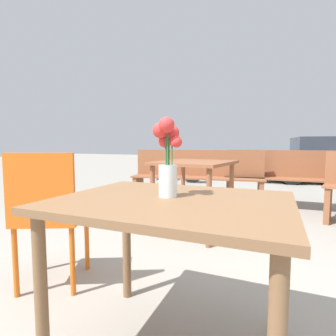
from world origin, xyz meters
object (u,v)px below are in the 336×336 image
object	(u,v)px
table_back	(194,173)
bicycle	(176,169)
bench_middle	(197,175)
table_front	(172,221)
cafe_chair	(48,211)
bench_far	(289,176)
flower_vase	(168,159)

from	to	relation	value
table_back	bicycle	size ratio (longest dim) A/B	0.57
bench_middle	table_front	bearing A→B (deg)	-73.19
table_front	cafe_chair	xyz separation A→B (m)	(-0.94, 0.16, -0.09)
bench_far	bicycle	distance (m)	3.22
flower_vase	cafe_chair	size ratio (longest dim) A/B	0.39
cafe_chair	bench_middle	world-z (taller)	cafe_chair
cafe_chair	bench_middle	size ratio (longest dim) A/B	0.44
flower_vase	bicycle	xyz separation A→B (m)	(-2.14, 5.05, -0.54)
bench_middle	bench_far	distance (m)	1.34
flower_vase	bench_far	size ratio (longest dim) A/B	0.19
bench_middle	bench_far	xyz separation A→B (m)	(1.28, 0.41, -0.01)
bench_middle	bicycle	world-z (taller)	bench_middle
flower_vase	bench_middle	world-z (taller)	flower_vase
table_front	flower_vase	distance (m)	0.27
table_front	bench_far	xyz separation A→B (m)	(0.44, 3.19, -0.13)
flower_vase	cafe_chair	xyz separation A→B (m)	(-0.90, 0.13, -0.36)
bench_middle	bicycle	bearing A→B (deg)	120.10
bench_far	flower_vase	bearing A→B (deg)	-98.47
cafe_chair	table_back	world-z (taller)	cafe_chair
table_front	cafe_chair	bearing A→B (deg)	170.23
table_back	flower_vase	bearing A→B (deg)	-74.59
table_front	cafe_chair	distance (m)	0.95
flower_vase	cafe_chair	world-z (taller)	flower_vase
table_front	table_back	world-z (taller)	table_back
cafe_chair	bench_far	distance (m)	3.33
table_front	cafe_chair	world-z (taller)	cafe_chair
bench_middle	table_back	bearing A→B (deg)	-72.44
cafe_chair	flower_vase	bearing A→B (deg)	-8.41
bicycle	table_front	bearing A→B (deg)	-66.84
cafe_chair	table_back	bearing A→B (deg)	72.34
bench_far	bicycle	size ratio (longest dim) A/B	1.20
table_front	bicycle	bearing A→B (deg)	113.16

